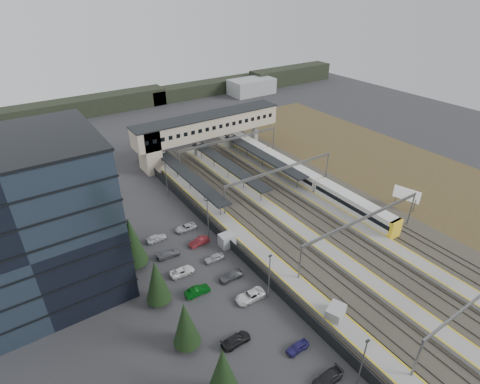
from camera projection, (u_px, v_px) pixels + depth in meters
ground at (276, 250)px, 65.97m from camera, size 220.00×220.00×0.00m
office_building at (20, 227)px, 51.12m from camera, size 24.30×18.30×24.30m
conifer_row at (168, 295)px, 50.16m from camera, size 4.42×49.82×9.50m
car_park at (234, 301)px, 54.81m from camera, size 10.47×44.50×1.30m
lampposts at (234, 243)px, 60.84m from camera, size 0.50×53.25×8.07m
fence at (230, 244)px, 65.92m from camera, size 0.08×90.00×2.00m
relay_cabin_near at (335, 314)px, 52.07m from camera, size 3.41×2.98×2.37m
relay_cabin_far at (227, 240)px, 66.53m from camera, size 2.64×2.21×2.40m
rail_corridor at (298, 219)px, 73.92m from camera, size 34.00×90.00×0.92m
canopies at (228, 165)px, 86.79m from camera, size 23.10×30.00×3.28m
footbridge at (199, 129)px, 95.90m from camera, size 40.40×6.40×11.20m
gantries at (318, 195)px, 70.91m from camera, size 28.40×62.28×7.17m
train at (290, 169)px, 89.00m from camera, size 2.86×59.77×3.60m
billboard at (407, 195)px, 76.83m from camera, size 1.64×5.19×4.44m
scrub_east at (408, 174)px, 91.25m from camera, size 34.00×120.00×0.06m
treeline_far at (174, 94)px, 142.30m from camera, size 170.00×19.00×7.00m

